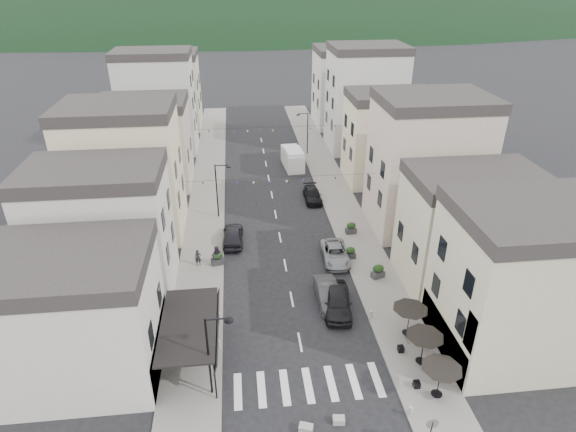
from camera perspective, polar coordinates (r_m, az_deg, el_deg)
name	(u,v)px	position (r m, az deg, el deg)	size (l,w,h in m)	color
ground	(313,411)	(31.43, 2.98, -22.04)	(700.00, 700.00, 0.00)	black
sidewalk_left	(208,194)	(57.36, -9.51, 2.62)	(4.00, 76.00, 0.12)	slate
sidewalk_right	(333,188)	(58.33, 5.36, 3.33)	(4.00, 76.00, 0.12)	slate
hill_backdrop	(236,9)	(320.93, -6.14, 23.22)	(640.00, 360.00, 70.00)	black
boutique_building	(58,323)	(34.08, -25.61, -11.41)	(12.00, 8.00, 8.00)	#B5B2A6
bistro_building	(522,288)	(35.62, 26.03, -7.72)	(10.00, 8.00, 10.00)	#B5AD90
boutique_awning	(192,325)	(32.74, -11.26, -12.53)	(3.77, 7.50, 3.28)	black
buildings_row_left	(147,131)	(61.40, -16.37, 9.65)	(10.20, 54.16, 14.00)	#B5B2A6
buildings_row_right	(383,124)	(62.03, 11.25, 10.60)	(10.20, 54.16, 14.50)	#B5AD90
cafe_terrace	(424,339)	(33.43, 15.85, -13.89)	(2.50, 8.10, 2.53)	black
streetlamp_left_near	(213,349)	(29.98, -8.93, -15.27)	(1.70, 0.56, 6.00)	black
streetlamp_left_far	(219,185)	(50.31, -8.17, 3.61)	(1.70, 0.56, 6.00)	black
streetlamp_right_far	(306,129)	(67.82, 2.11, 10.25)	(1.70, 0.56, 6.00)	black
traffic_sign	(431,429)	(29.13, 16.62, -23.05)	(0.70, 0.07, 2.70)	black
bollards	(301,342)	(34.91, 1.55, -14.75)	(11.66, 10.26, 0.60)	gray
bunting_near	(278,181)	(45.98, -1.14, 4.18)	(19.00, 0.28, 0.62)	black
bunting_far	(267,130)	(60.94, -2.55, 10.14)	(19.00, 0.28, 0.62)	black
parked_car_a	(338,301)	(37.95, 5.91, -10.02)	(2.02, 5.01, 1.71)	black
parked_car_b	(328,294)	(38.79, 4.72, -9.17)	(1.62, 4.66, 1.53)	#303033
parked_car_c	(335,254)	(43.96, 5.61, -4.46)	(2.29, 4.96, 1.38)	gray
parked_car_d	(312,195)	(54.91, 2.92, 2.50)	(1.83, 4.50, 1.30)	black
parked_car_e	(233,235)	(46.69, -6.55, -2.25)	(1.94, 4.82, 1.64)	black
delivery_van	(293,158)	(63.95, 0.56, 6.89)	(2.63, 5.67, 2.64)	silver
pedestrian_a	(198,258)	(43.53, -10.61, -4.89)	(0.56, 0.37, 1.53)	black
pedestrian_b	(217,256)	(43.13, -8.37, -4.72)	(0.93, 0.72, 1.91)	#26212C
concrete_block_a	(306,429)	(30.28, 2.13, -23.88)	(0.80, 0.50, 0.50)	gray
concrete_block_c	(339,420)	(30.85, 6.04, -22.91)	(0.70, 0.50, 0.40)	gray
planter_la	(189,304)	(38.47, -11.65, -10.17)	(1.21, 0.80, 1.25)	#323234
planter_lb	(218,258)	(43.49, -8.34, -4.96)	(1.24, 0.88, 1.26)	#28282B
planter_ra	(378,271)	(42.04, 10.63, -6.45)	(1.25, 0.96, 1.24)	#313234
planter_rb	(350,253)	(44.28, 7.38, -4.34)	(1.02, 0.58, 1.13)	#28282B
planter_rc	(351,228)	(48.28, 7.48, -1.41)	(1.13, 0.72, 1.18)	#2E2E31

